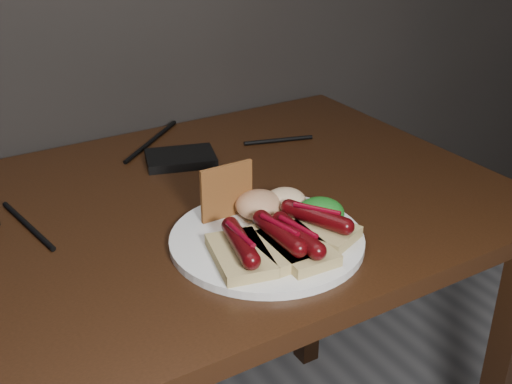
{
  "coord_description": "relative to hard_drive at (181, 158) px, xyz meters",
  "views": [
    {
      "loc": [
        -0.21,
        0.54,
        1.23
      ],
      "look_at": [
        0.22,
        1.24,
        0.82
      ],
      "focal_mm": 45.0,
      "sensor_mm": 36.0,
      "label": 1
    }
  ],
  "objects": [
    {
      "name": "desk",
      "position": [
        -0.24,
        -0.16,
        -0.1
      ],
      "size": [
        1.4,
        0.7,
        0.75
      ],
      "color": "black",
      "rests_on": "ground"
    },
    {
      "name": "hard_drive",
      "position": [
        0.0,
        0.0,
        0.0
      ],
      "size": [
        0.15,
        0.12,
        0.02
      ],
      "primitive_type": "cube",
      "rotation": [
        0.0,
        0.0,
        -0.3
      ],
      "color": "black",
      "rests_on": "desk"
    },
    {
      "name": "desk_cables",
      "position": [
        -0.23,
        -0.01,
        -0.0
      ],
      "size": [
        1.01,
        0.38,
        0.01
      ],
      "color": "black",
      "rests_on": "desk"
    },
    {
      "name": "plate",
      "position": [
        -0.02,
        -0.33,
        -0.0
      ],
      "size": [
        0.35,
        0.35,
        0.01
      ],
      "primitive_type": "cylinder",
      "rotation": [
        0.0,
        0.0,
        0.27
      ],
      "color": "white",
      "rests_on": "desk"
    },
    {
      "name": "bread_sausage_left",
      "position": [
        -0.08,
        -0.36,
        0.02
      ],
      "size": [
        0.09,
        0.13,
        0.04
      ],
      "color": "#DBC681",
      "rests_on": "plate"
    },
    {
      "name": "bread_sausage_center",
      "position": [
        -0.02,
        -0.37,
        0.02
      ],
      "size": [
        0.07,
        0.12,
        0.04
      ],
      "color": "#DBC681",
      "rests_on": "plate"
    },
    {
      "name": "bread_sausage_right",
      "position": [
        0.05,
        -0.36,
        0.02
      ],
      "size": [
        0.11,
        0.13,
        0.04
      ],
      "color": "#DBC681",
      "rests_on": "plate"
    },
    {
      "name": "bread_sausage_extra",
      "position": [
        -0.01,
        -0.39,
        0.02
      ],
      "size": [
        0.07,
        0.12,
        0.04
      ],
      "color": "#DBC681",
      "rests_on": "plate"
    },
    {
      "name": "crispbread",
      "position": [
        -0.04,
        -0.25,
        0.05
      ],
      "size": [
        0.09,
        0.01,
        0.08
      ],
      "primitive_type": "cube",
      "color": "#A0612C",
      "rests_on": "plate"
    },
    {
      "name": "salad_greens",
      "position": [
        0.07,
        -0.34,
        0.02
      ],
      "size": [
        0.07,
        0.07,
        0.04
      ],
      "primitive_type": "ellipsoid",
      "color": "#125A14",
      "rests_on": "plate"
    },
    {
      "name": "salsa_mound",
      "position": [
        0.0,
        -0.27,
        0.02
      ],
      "size": [
        0.07,
        0.07,
        0.04
      ],
      "primitive_type": "ellipsoid",
      "color": "#A62910",
      "rests_on": "plate"
    },
    {
      "name": "coleslaw_mound",
      "position": [
        0.05,
        -0.28,
        0.02
      ],
      "size": [
        0.06,
        0.06,
        0.04
      ],
      "primitive_type": "ellipsoid",
      "color": "silver",
      "rests_on": "plate"
    }
  ]
}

